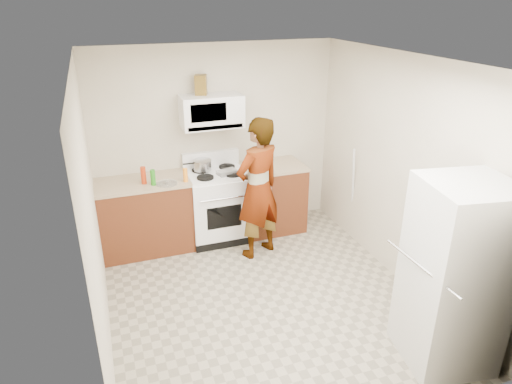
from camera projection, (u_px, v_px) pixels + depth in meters
name	position (u px, v px, depth m)	size (l,w,h in m)	color
floor	(263.00, 297.00, 4.96)	(3.60, 3.60, 0.00)	gray
back_wall	(217.00, 141.00, 6.01)	(3.20, 0.02, 2.50)	beige
right_wall	(401.00, 173.00, 4.95)	(0.02, 3.60, 2.50)	beige
cabinet_left	(145.00, 217.00, 5.75)	(1.12, 0.62, 0.90)	brown
counter_left	(142.00, 183.00, 5.57)	(1.14, 0.64, 0.04)	tan
cabinet_right	(272.00, 198.00, 6.28)	(0.80, 0.62, 0.90)	brown
counter_right	(273.00, 166.00, 6.09)	(0.82, 0.64, 0.04)	tan
gas_range	(217.00, 204.00, 6.02)	(0.76, 0.65, 1.13)	white
microwave	(211.00, 111.00, 5.65)	(0.76, 0.38, 0.40)	white
person	(258.00, 189.00, 5.48)	(0.64, 0.42, 1.76)	tan
fridge	(455.00, 276.00, 3.84)	(0.70, 0.70, 1.70)	beige
kettle	(258.00, 154.00, 6.20)	(0.16, 0.16, 0.19)	white
jug	(201.00, 85.00, 5.53)	(0.14, 0.14, 0.24)	brown
saucepan	(202.00, 165.00, 5.85)	(0.23, 0.23, 0.12)	#A9AAAE
tray	(227.00, 172.00, 5.78)	(0.25, 0.16, 0.05)	silver
bottle_spray	(143.00, 175.00, 5.45)	(0.06, 0.06, 0.21)	#BD300E
bottle_hot_sauce	(185.00, 175.00, 5.52)	(0.06, 0.06, 0.17)	orange
bottle_green_cap	(153.00, 178.00, 5.41)	(0.06, 0.06, 0.19)	#227F17
pot_lid	(167.00, 183.00, 5.48)	(0.26, 0.26, 0.01)	silver
broom	(353.00, 192.00, 5.99)	(0.03, 0.03, 1.28)	silver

